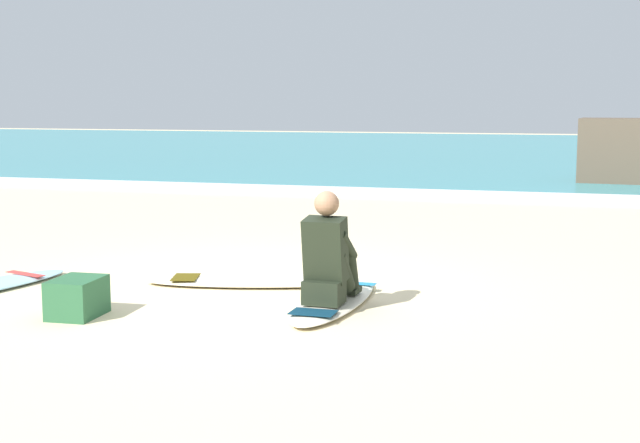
# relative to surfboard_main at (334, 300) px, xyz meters

# --- Properties ---
(ground_plane) EXTENTS (80.00, 80.00, 0.00)m
(ground_plane) POSITION_rel_surfboard_main_xyz_m (-0.96, 0.33, -0.04)
(ground_plane) COLOR beige
(sea) EXTENTS (80.00, 28.00, 0.10)m
(sea) POSITION_rel_surfboard_main_xyz_m (-0.96, 22.33, 0.01)
(sea) COLOR teal
(sea) RESTS_ON ground
(breaking_foam) EXTENTS (80.00, 0.90, 0.11)m
(breaking_foam) POSITION_rel_surfboard_main_xyz_m (-0.96, 8.63, 0.02)
(breaking_foam) COLOR white
(breaking_foam) RESTS_ON ground
(surfboard_main) EXTENTS (0.54, 2.00, 0.08)m
(surfboard_main) POSITION_rel_surfboard_main_xyz_m (0.00, 0.00, 0.00)
(surfboard_main) COLOR #EFE5C6
(surfboard_main) RESTS_ON ground
(surfer_seated) EXTENTS (0.39, 0.71, 0.95)m
(surfer_seated) POSITION_rel_surfboard_main_xyz_m (0.00, -0.21, 0.40)
(surfer_seated) COLOR black
(surfer_seated) RESTS_ON surfboard_main
(surfboard_spare_near) EXTENTS (2.14, 1.03, 0.08)m
(surfboard_spare_near) POSITION_rel_surfboard_main_xyz_m (-0.96, 0.55, -0.00)
(surfboard_spare_near) COLOR #EFE5C6
(surfboard_spare_near) RESTS_ON ground
(beach_bag) EXTENTS (0.38, 0.50, 0.32)m
(beach_bag) POSITION_rel_surfboard_main_xyz_m (-1.92, -1.03, 0.12)
(beach_bag) COLOR #285B38
(beach_bag) RESTS_ON ground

